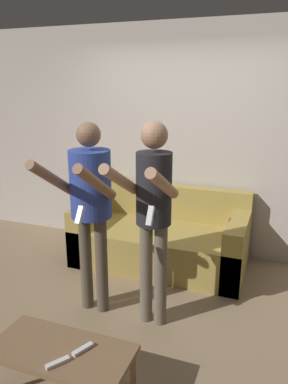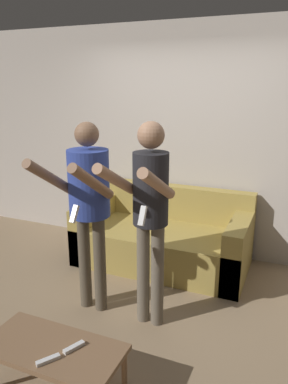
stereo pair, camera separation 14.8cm
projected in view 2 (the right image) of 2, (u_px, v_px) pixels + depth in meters
name	position (u px, v px, depth m)	size (l,w,h in m)	color
ground_plane	(135.00, 311.00, 3.44)	(14.00, 14.00, 0.00)	#937A5B
wall_back	(188.00, 142.00, 4.43)	(6.40, 0.06, 2.70)	beige
couch	(164.00, 239.00, 4.32)	(1.92, 0.95, 0.84)	#AD9347
person_standing_left	(88.00, 196.00, 3.21)	(0.47, 0.75, 1.72)	brown
person_standing_right	(149.00, 205.00, 2.99)	(0.41, 0.73, 1.75)	#6B6051
coffee_table	(53.00, 351.00, 2.48)	(0.95, 0.45, 0.35)	#846042
remote_near	(48.00, 360.00, 2.33)	(0.11, 0.14, 0.02)	white
remote_far	(74.00, 347.00, 2.44)	(0.09, 0.15, 0.02)	white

